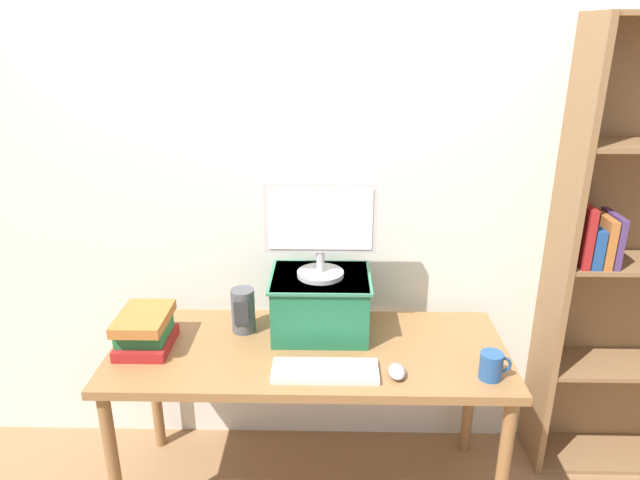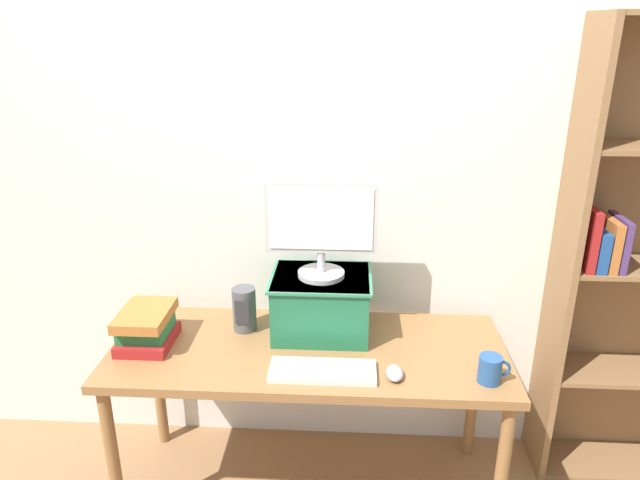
{
  "view_description": "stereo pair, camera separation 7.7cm",
  "coord_description": "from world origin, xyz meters",
  "px_view_note": "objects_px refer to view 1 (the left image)",
  "views": [
    {
      "loc": [
        0.09,
        -2.0,
        1.92
      ],
      "look_at": [
        0.04,
        0.06,
        1.16
      ],
      "focal_mm": 32.0,
      "sensor_mm": 36.0,
      "label": 1
    },
    {
      "loc": [
        0.16,
        -2.0,
        1.92
      ],
      "look_at": [
        0.04,
        0.06,
        1.16
      ],
      "focal_mm": 32.0,
      "sensor_mm": 36.0,
      "label": 2
    }
  ],
  "objects_px": {
    "book_stack": "(145,330)",
    "keyboard": "(325,371)",
    "desk_speaker": "(243,310)",
    "desk": "(309,363)",
    "computer_monitor": "(320,226)",
    "coffee_mug": "(492,366)",
    "computer_mouse": "(397,371)",
    "riser_box": "(320,302)"
  },
  "relations": [
    {
      "from": "desk_speaker",
      "to": "coffee_mug",
      "type": "bearing_deg",
      "value": -19.07
    },
    {
      "from": "computer_monitor",
      "to": "coffee_mug",
      "type": "height_order",
      "value": "computer_monitor"
    },
    {
      "from": "coffee_mug",
      "to": "keyboard",
      "type": "bearing_deg",
      "value": 178.66
    },
    {
      "from": "desk",
      "to": "computer_mouse",
      "type": "xyz_separation_m",
      "value": [
        0.33,
        -0.19,
        0.09
      ]
    },
    {
      "from": "riser_box",
      "to": "keyboard",
      "type": "relative_size",
      "value": 1.04
    },
    {
      "from": "coffee_mug",
      "to": "desk_speaker",
      "type": "relative_size",
      "value": 0.62
    },
    {
      "from": "computer_monitor",
      "to": "book_stack",
      "type": "bearing_deg",
      "value": -168.09
    },
    {
      "from": "desk",
      "to": "desk_speaker",
      "type": "bearing_deg",
      "value": 154.71
    },
    {
      "from": "book_stack",
      "to": "riser_box",
      "type": "bearing_deg",
      "value": 12.02
    },
    {
      "from": "desk",
      "to": "keyboard",
      "type": "distance_m",
      "value": 0.21
    },
    {
      "from": "desk",
      "to": "computer_monitor",
      "type": "relative_size",
      "value": 3.56
    },
    {
      "from": "desk",
      "to": "computer_monitor",
      "type": "distance_m",
      "value": 0.56
    },
    {
      "from": "book_stack",
      "to": "keyboard",
      "type": "bearing_deg",
      "value": -13.51
    },
    {
      "from": "desk",
      "to": "coffee_mug",
      "type": "xyz_separation_m",
      "value": [
        0.68,
        -0.2,
        0.13
      ]
    },
    {
      "from": "computer_monitor",
      "to": "desk_speaker",
      "type": "distance_m",
      "value": 0.5
    },
    {
      "from": "keyboard",
      "to": "coffee_mug",
      "type": "relative_size",
      "value": 3.38
    },
    {
      "from": "coffee_mug",
      "to": "computer_mouse",
      "type": "bearing_deg",
      "value": 178.92
    },
    {
      "from": "desk",
      "to": "book_stack",
      "type": "xyz_separation_m",
      "value": [
        -0.65,
        -0.01,
        0.15
      ]
    },
    {
      "from": "desk",
      "to": "computer_mouse",
      "type": "distance_m",
      "value": 0.4
    },
    {
      "from": "riser_box",
      "to": "computer_monitor",
      "type": "xyz_separation_m",
      "value": [
        -0.0,
        -0.0,
        0.34
      ]
    },
    {
      "from": "computer_monitor",
      "to": "keyboard",
      "type": "distance_m",
      "value": 0.56
    },
    {
      "from": "desk",
      "to": "coffee_mug",
      "type": "relative_size",
      "value": 13.53
    },
    {
      "from": "keyboard",
      "to": "computer_mouse",
      "type": "height_order",
      "value": "computer_mouse"
    },
    {
      "from": "riser_box",
      "to": "coffee_mug",
      "type": "relative_size",
      "value": 3.53
    },
    {
      "from": "computer_mouse",
      "to": "book_stack",
      "type": "bearing_deg",
      "value": 169.59
    },
    {
      "from": "keyboard",
      "to": "computer_mouse",
      "type": "xyz_separation_m",
      "value": [
        0.27,
        -0.01,
        0.01
      ]
    },
    {
      "from": "book_stack",
      "to": "coffee_mug",
      "type": "distance_m",
      "value": 1.35
    },
    {
      "from": "keyboard",
      "to": "coffee_mug",
      "type": "xyz_separation_m",
      "value": [
        0.61,
        -0.01,
        0.04
      ]
    },
    {
      "from": "book_stack",
      "to": "desk_speaker",
      "type": "distance_m",
      "value": 0.4
    },
    {
      "from": "computer_mouse",
      "to": "coffee_mug",
      "type": "relative_size",
      "value": 0.89
    },
    {
      "from": "computer_mouse",
      "to": "coffee_mug",
      "type": "height_order",
      "value": "coffee_mug"
    },
    {
      "from": "riser_box",
      "to": "keyboard",
      "type": "height_order",
      "value": "riser_box"
    },
    {
      "from": "computer_mouse",
      "to": "desk",
      "type": "bearing_deg",
      "value": 150.07
    },
    {
      "from": "book_stack",
      "to": "coffee_mug",
      "type": "bearing_deg",
      "value": -8.03
    },
    {
      "from": "desk",
      "to": "computer_monitor",
      "type": "height_order",
      "value": "computer_monitor"
    },
    {
      "from": "computer_monitor",
      "to": "coffee_mug",
      "type": "bearing_deg",
      "value": -27.92
    },
    {
      "from": "riser_box",
      "to": "computer_monitor",
      "type": "relative_size",
      "value": 0.93
    },
    {
      "from": "computer_mouse",
      "to": "book_stack",
      "type": "height_order",
      "value": "book_stack"
    },
    {
      "from": "coffee_mug",
      "to": "desk_speaker",
      "type": "bearing_deg",
      "value": 160.93
    },
    {
      "from": "desk",
      "to": "desk_speaker",
      "type": "xyz_separation_m",
      "value": [
        -0.28,
        0.13,
        0.17
      ]
    },
    {
      "from": "computer_monitor",
      "to": "book_stack",
      "type": "distance_m",
      "value": 0.82
    },
    {
      "from": "riser_box",
      "to": "keyboard",
      "type": "bearing_deg",
      "value": -85.75
    }
  ]
}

